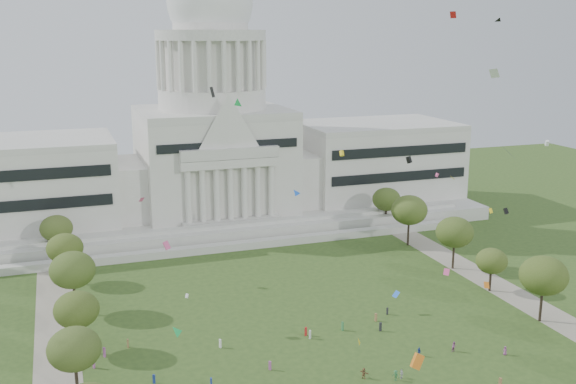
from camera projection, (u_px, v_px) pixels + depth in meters
name	position (u px, v px, depth m)	size (l,w,h in m)	color
capitol	(214.00, 148.00, 204.73)	(160.00, 64.50, 91.30)	beige
path_left	(57.00, 365.00, 117.71)	(8.00, 160.00, 0.04)	gray
path_right	(516.00, 296.00, 148.45)	(8.00, 160.00, 0.04)	gray
row_tree_l_2	(74.00, 349.00, 105.03)	(8.42, 8.42, 11.97)	black
row_tree_r_2	(544.00, 276.00, 133.45)	(9.55, 9.55, 13.58)	black
row_tree_l_3	(76.00, 310.00, 120.67)	(8.12, 8.12, 11.55)	black
row_tree_r_3	(492.00, 261.00, 149.79)	(7.01, 7.01, 9.98)	black
row_tree_l_4	(72.00, 270.00, 137.39)	(9.29, 9.29, 13.21)	black
row_tree_r_4	(455.00, 232.00, 163.68)	(9.19, 9.19, 13.06)	black
row_tree_l_5	(65.00, 248.00, 154.33)	(8.33, 8.33, 11.85)	black
row_tree_r_5	(409.00, 210.00, 181.64)	(9.82, 9.82, 13.96)	black
row_tree_l_6	(56.00, 228.00, 170.49)	(8.19, 8.19, 11.64)	black
row_tree_r_6	(386.00, 199.00, 199.24)	(8.42, 8.42, 11.97)	black
person_0	(505.00, 351.00, 121.17)	(0.81, 0.53, 1.65)	#994C8C
person_2	(454.00, 347.00, 122.40)	(0.94, 0.58, 1.94)	#994C8C
person_3	(396.00, 375.00, 112.17)	(1.23, 0.63, 1.90)	#33723F
person_4	(401.00, 374.00, 112.97)	(0.97, 0.53, 1.66)	silver
person_5	(364.00, 373.00, 112.89)	(1.75, 0.69, 1.89)	olive
person_10	(419.00, 352.00, 120.72)	(0.99, 0.54, 1.69)	navy
distant_crowd	(272.00, 371.00, 113.73)	(62.83, 38.32, 1.94)	navy
kite_swarm	(373.00, 229.00, 105.77)	(95.22, 106.79, 59.80)	#E54C8C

